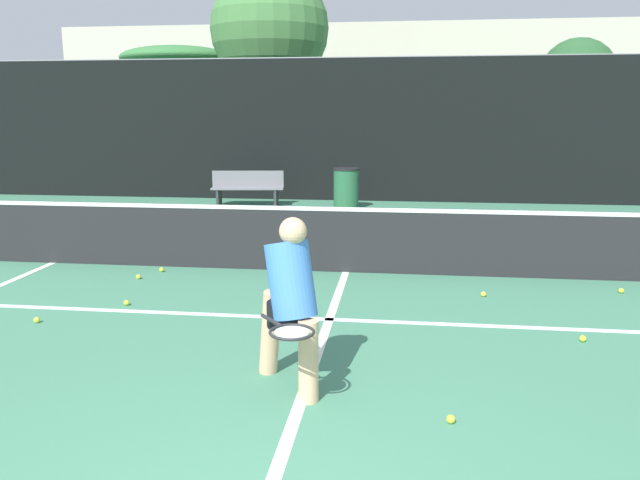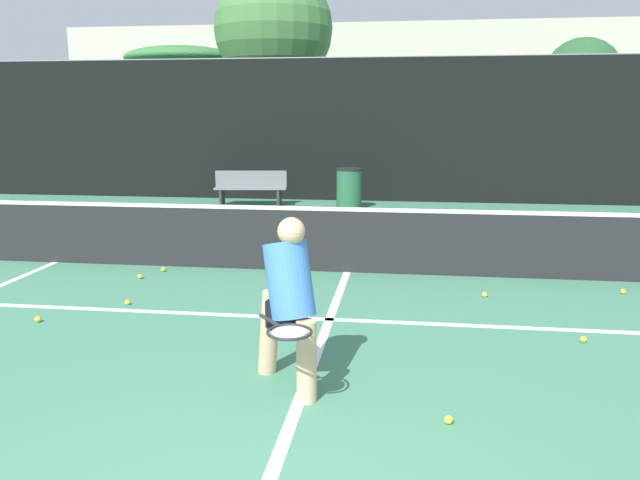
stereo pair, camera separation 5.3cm
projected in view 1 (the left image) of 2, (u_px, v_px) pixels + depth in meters
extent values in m
cube|color=white|center=(329.00, 319.00, 6.94)|extent=(8.25, 0.10, 0.01)
cube|color=white|center=(321.00, 343.00, 6.22)|extent=(0.10, 5.74, 0.01)
cube|color=#232326|center=(346.00, 240.00, 8.92)|extent=(11.00, 0.02, 0.95)
cube|color=white|center=(346.00, 209.00, 8.83)|extent=(11.00, 0.03, 0.06)
cube|color=black|center=(372.00, 131.00, 16.00)|extent=(24.00, 0.06, 3.62)
cylinder|color=slate|center=(373.00, 57.00, 15.63)|extent=(24.00, 0.04, 0.04)
cylinder|color=#DBAD84|center=(308.00, 361.00, 4.91)|extent=(0.16, 0.16, 0.67)
cylinder|color=#DBAD84|center=(270.00, 333.00, 5.41)|extent=(0.30, 0.31, 0.78)
cylinder|color=black|center=(287.00, 314.00, 5.11)|extent=(0.34, 0.34, 0.20)
cylinder|color=#3F7ACC|center=(291.00, 280.00, 5.00)|extent=(0.46, 0.47, 0.72)
sphere|color=#DBAD84|center=(293.00, 231.00, 4.89)|extent=(0.22, 0.22, 0.22)
cylinder|color=#262628|center=(271.00, 320.00, 4.80)|extent=(0.22, 0.25, 0.03)
torus|color=#262628|center=(292.00, 332.00, 4.55)|extent=(0.48, 0.48, 0.02)
cylinder|color=beige|center=(292.00, 332.00, 4.55)|extent=(0.37, 0.37, 0.01)
sphere|color=#D1E033|center=(483.00, 294.00, 7.79)|extent=(0.07, 0.07, 0.07)
sphere|color=#D1E033|center=(451.00, 419.00, 4.61)|extent=(0.07, 0.07, 0.07)
sphere|color=#D1E033|center=(126.00, 303.00, 7.44)|extent=(0.07, 0.07, 0.07)
sphere|color=#D1E033|center=(621.00, 291.00, 7.94)|extent=(0.07, 0.07, 0.07)
sphere|color=#D1E033|center=(138.00, 277.00, 8.62)|extent=(0.07, 0.07, 0.07)
sphere|color=#D1E033|center=(162.00, 270.00, 9.01)|extent=(0.07, 0.07, 0.07)
sphere|color=#D1E033|center=(37.00, 320.00, 6.82)|extent=(0.07, 0.07, 0.07)
sphere|color=#D1E033|center=(583.00, 339.00, 6.26)|extent=(0.07, 0.07, 0.07)
cube|color=slate|center=(247.00, 188.00, 15.30)|extent=(1.80, 0.59, 0.04)
cube|color=slate|center=(248.00, 179.00, 15.43)|extent=(1.75, 0.27, 0.42)
cube|color=#333338|center=(219.00, 197.00, 15.34)|extent=(0.06, 0.32, 0.44)
cube|color=#333338|center=(276.00, 197.00, 15.34)|extent=(0.06, 0.32, 0.44)
cylinder|color=#28603D|center=(346.00, 189.00, 14.85)|extent=(0.59, 0.59, 0.94)
cylinder|color=black|center=(346.00, 169.00, 14.76)|extent=(0.62, 0.62, 0.04)
cube|color=black|center=(376.00, 170.00, 20.46)|extent=(1.82, 4.23, 0.86)
cube|color=#1E2328|center=(376.00, 148.00, 20.12)|extent=(1.53, 2.54, 0.57)
cylinder|color=black|center=(401.00, 170.00, 21.70)|extent=(0.18, 0.60, 0.60)
cylinder|color=black|center=(401.00, 178.00, 19.07)|extent=(0.18, 0.60, 0.60)
cylinder|color=slate|center=(221.00, 46.00, 21.45)|extent=(0.16, 0.16, 9.02)
cylinder|color=brown|center=(271.00, 126.00, 21.70)|extent=(0.28, 0.28, 3.65)
sphere|color=#477F42|center=(270.00, 29.00, 21.05)|extent=(4.01, 4.01, 4.01)
cylinder|color=brown|center=(572.00, 139.00, 23.46)|extent=(0.28, 0.28, 2.57)
sphere|color=#28562D|center=(577.00, 77.00, 23.01)|extent=(2.83, 2.83, 2.83)
cylinder|color=brown|center=(181.00, 121.00, 24.05)|extent=(0.28, 0.28, 3.93)
ellipsoid|color=#38753D|center=(178.00, 59.00, 23.58)|extent=(4.33, 4.33, 0.90)
cube|color=beige|center=(388.00, 91.00, 33.99)|extent=(36.00, 2.40, 6.91)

